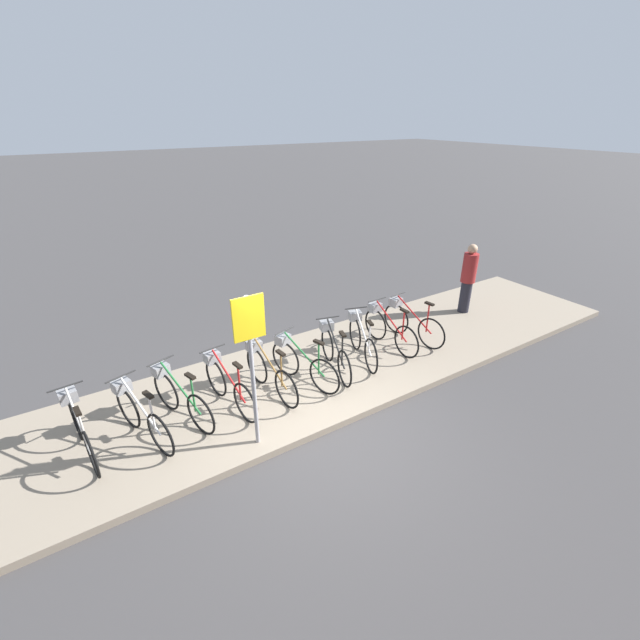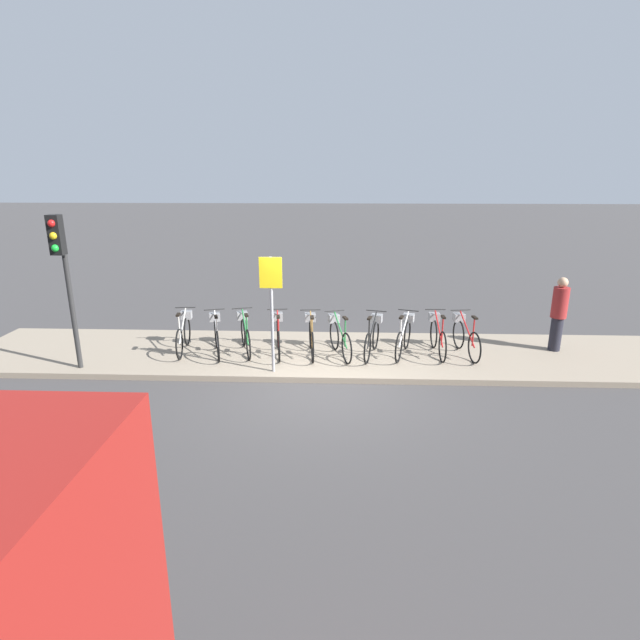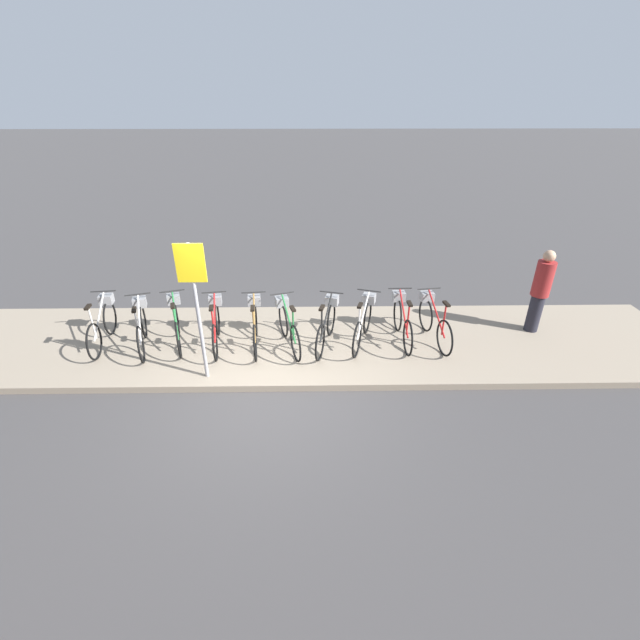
{
  "view_description": "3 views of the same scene",
  "coord_description": "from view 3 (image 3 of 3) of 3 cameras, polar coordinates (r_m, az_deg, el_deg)",
  "views": [
    {
      "loc": [
        -2.89,
        -4.33,
        4.52
      ],
      "look_at": [
        0.73,
        1.34,
        1.24
      ],
      "focal_mm": 24.0,
      "sensor_mm": 36.0,
      "label": 1
    },
    {
      "loc": [
        0.3,
        -9.09,
        4.0
      ],
      "look_at": [
        -0.07,
        0.23,
        1.24
      ],
      "focal_mm": 28.0,
      "sensor_mm": 36.0,
      "label": 2
    },
    {
      "loc": [
        0.8,
        -5.7,
        4.37
      ],
      "look_at": [
        0.91,
        1.39,
        0.61
      ],
      "focal_mm": 24.0,
      "sensor_mm": 36.0,
      "label": 3
    }
  ],
  "objects": [
    {
      "name": "parked_bicycle_3",
      "position": [
        8.26,
        -13.72,
        -0.41
      ],
      "size": [
        0.46,
        1.59,
        0.98
      ],
      "color": "black",
      "rests_on": "sidewalk"
    },
    {
      "name": "parked_bicycle_6",
      "position": [
        8.02,
        0.95,
        -0.44
      ],
      "size": [
        0.56,
        1.56,
        0.98
      ],
      "color": "black",
      "rests_on": "sidewalk"
    },
    {
      "name": "sidewalk",
      "position": [
        8.41,
        -6.22,
        -3.06
      ],
      "size": [
        16.03,
        2.94,
        0.12
      ],
      "color": "gray",
      "rests_on": "ground_plane"
    },
    {
      "name": "parked_bicycle_4",
      "position": [
        8.11,
        -8.66,
        -0.45
      ],
      "size": [
        0.46,
        1.6,
        0.98
      ],
      "color": "black",
      "rests_on": "sidewalk"
    },
    {
      "name": "pedestrian",
      "position": [
        9.34,
        27.33,
        3.59
      ],
      "size": [
        0.34,
        0.34,
        1.68
      ],
      "color": "#23232D",
      "rests_on": "sidewalk"
    },
    {
      "name": "parked_bicycle_8",
      "position": [
        8.33,
        10.86,
        0.16
      ],
      "size": [
        0.46,
        1.6,
        0.98
      ],
      "color": "black",
      "rests_on": "sidewalk"
    },
    {
      "name": "parked_bicycle_0",
      "position": [
        9.04,
        -26.97,
        -0.26
      ],
      "size": [
        0.46,
        1.6,
        0.98
      ],
      "color": "black",
      "rests_on": "sidewalk"
    },
    {
      "name": "parked_bicycle_5",
      "position": [
        8.01,
        -4.33,
        -0.58
      ],
      "size": [
        0.61,
        1.54,
        0.98
      ],
      "color": "black",
      "rests_on": "sidewalk"
    },
    {
      "name": "parked_bicycle_1",
      "position": [
        8.62,
        -22.72,
        -0.66
      ],
      "size": [
        0.6,
        1.55,
        0.98
      ],
      "color": "black",
      "rests_on": "sidewalk"
    },
    {
      "name": "sign_post",
      "position": [
        6.81,
        -16.38,
        3.77
      ],
      "size": [
        0.44,
        0.07,
        2.34
      ],
      "color": "#99999E",
      "rests_on": "sidewalk"
    },
    {
      "name": "parked_bicycle_2",
      "position": [
        8.53,
        -18.59,
        -0.19
      ],
      "size": [
        0.62,
        1.54,
        0.98
      ],
      "color": "black",
      "rests_on": "sidewalk"
    },
    {
      "name": "parked_bicycle_9",
      "position": [
        8.45,
        14.88,
        0.12
      ],
      "size": [
        0.46,
        1.59,
        0.98
      ],
      "color": "black",
      "rests_on": "sidewalk"
    },
    {
      "name": "ground_plane",
      "position": [
        7.23,
        -7.14,
        -9.49
      ],
      "size": [
        120.0,
        120.0,
        0.0
      ],
      "primitive_type": "plane",
      "color": "#423F3F"
    },
    {
      "name": "parked_bicycle_7",
      "position": [
        8.14,
        5.85,
        -0.14
      ],
      "size": [
        0.64,
        1.53,
        0.98
      ],
      "color": "black",
      "rests_on": "sidewalk"
    }
  ]
}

